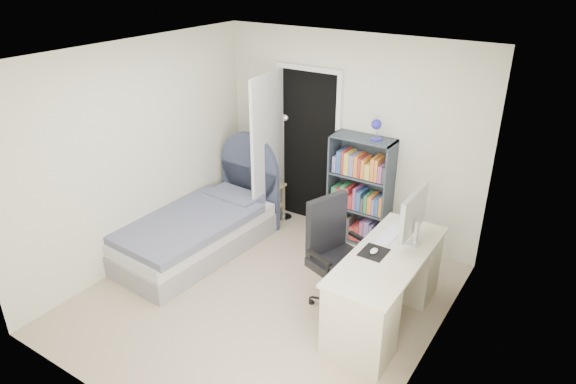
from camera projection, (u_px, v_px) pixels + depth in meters
The scene contains 8 objects.
room_shell at pixel (262, 190), 4.87m from camera, with size 3.50×3.70×2.60m.
door at pixel (282, 149), 6.50m from camera, with size 0.92×0.83×2.06m.
bed at pixel (201, 228), 6.17m from camera, with size 1.06×2.08×1.25m.
nightstand at pixel (267, 192), 6.89m from camera, with size 0.38×0.38×0.57m.
floor_lamp at pixel (284, 178), 6.73m from camera, with size 0.21×0.21×1.48m.
bookcase at pixel (360, 194), 6.24m from camera, with size 0.76×0.32×1.60m.
desk at pixel (386, 285), 4.89m from camera, with size 0.63×1.58×1.30m.
office_chair at pixel (335, 250), 5.03m from camera, with size 0.66×0.67×1.17m.
Camera 1 is at (2.62, -3.57, 3.31)m, focal length 32.00 mm.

